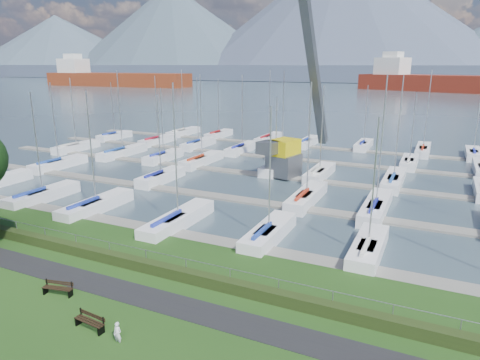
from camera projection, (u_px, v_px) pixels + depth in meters
The scene contains 14 objects.
path at pixel (129, 292), 24.45m from camera, with size 160.00×2.00×0.04m, color black.
water at pixel (417, 87), 254.27m from camera, with size 800.00×540.00×0.20m, color #3B4C57.
hedge at pixel (155, 268), 26.63m from camera, with size 80.00×0.70×0.70m, color #233112.
fence at pixel (159, 253), 26.76m from camera, with size 0.04×0.04×80.00m, color gray.
foothill at pixel (424, 74), 313.74m from camera, with size 900.00×80.00×12.00m, color #465167.
mountains at pixel (443, 23), 365.25m from camera, with size 1190.00×360.00×115.00m.
docks at pixel (291, 178), 49.84m from camera, with size 90.00×41.60×0.25m.
bench_left at pixel (58, 288), 24.11m from camera, with size 1.85×0.80×0.85m.
bench_right at pixel (90, 321), 21.00m from camera, with size 1.83×0.58×0.85m.
person at pixel (117, 331), 19.92m from camera, with size 0.44×0.29×1.20m, color silver.
crane at pixel (292, 129), 50.09m from camera, with size 5.13×13.44×22.35m.
cargo_ship_west at pixel (111, 80), 261.14m from camera, with size 94.75×22.29×21.50m.
cargo_ship_mid at pixel (447, 84), 206.66m from camera, with size 95.36×48.59×21.50m.
sailboat_fleet at pixel (289, 127), 50.92m from camera, with size 76.01×49.90×13.09m.
Camera 1 is at (15.10, -20.11, 12.62)m, focal length 32.00 mm.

